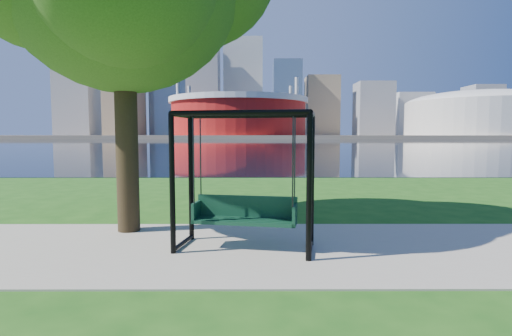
{
  "coord_description": "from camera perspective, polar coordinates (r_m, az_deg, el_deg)",
  "views": [
    {
      "loc": [
        -0.17,
        -7.78,
        2.13
      ],
      "look_at": [
        -0.15,
        0.0,
        1.48
      ],
      "focal_mm": 28.0,
      "sensor_mm": 36.0,
      "label": 1
    }
  ],
  "objects": [
    {
      "name": "swing",
      "position": [
        7.31,
        -1.61,
        -2.3
      ],
      "size": [
        2.64,
        1.51,
        2.55
      ],
      "rotation": [
        0.0,
        0.0,
        -0.18
      ],
      "color": "black",
      "rests_on": "ground"
    },
    {
      "name": "ground",
      "position": [
        8.07,
        1.12,
        -10.56
      ],
      "size": [
        900.0,
        900.0,
        0.0
      ],
      "primitive_type": "plane",
      "color": "#1E5114",
      "rests_on": "ground"
    },
    {
      "name": "stadium",
      "position": [
        243.28,
        -2.47,
        7.57
      ],
      "size": [
        83.0,
        83.0,
        32.0
      ],
      "color": "maroon",
      "rests_on": "far_bank"
    },
    {
      "name": "arena",
      "position": [
        278.22,
        29.17,
        6.96
      ],
      "size": [
        84.0,
        84.0,
        26.56
      ],
      "color": "beige",
      "rests_on": "far_bank"
    },
    {
      "name": "river",
      "position": [
        109.8,
        -0.05,
        3.62
      ],
      "size": [
        900.0,
        180.0,
        0.02
      ],
      "primitive_type": "cube",
      "color": "black",
      "rests_on": "ground"
    },
    {
      "name": "far_bank",
      "position": [
        313.78,
        -0.11,
        4.52
      ],
      "size": [
        900.0,
        228.0,
        2.0
      ],
      "primitive_type": "cube",
      "color": "#937F60",
      "rests_on": "ground"
    },
    {
      "name": "path",
      "position": [
        7.58,
        1.2,
        -11.45
      ],
      "size": [
        120.0,
        4.0,
        0.03
      ],
      "primitive_type": "cube",
      "color": "#9E937F",
      "rests_on": "ground"
    },
    {
      "name": "skyline",
      "position": [
        328.94,
        -0.87,
        10.62
      ],
      "size": [
        392.0,
        66.0,
        96.5
      ],
      "color": "gray",
      "rests_on": "far_bank"
    }
  ]
}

